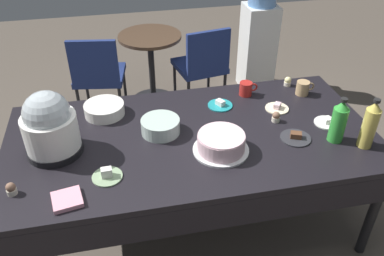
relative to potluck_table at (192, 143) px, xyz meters
name	(u,v)px	position (x,y,z in m)	size (l,w,h in m)	color
ground	(192,221)	(0.00, 0.00, -0.69)	(9.00, 9.00, 0.00)	brown
potluck_table	(192,143)	(0.00, 0.00, 0.00)	(2.20, 1.10, 0.75)	black
frosted_layer_cake	(221,143)	(0.13, -0.18, 0.12)	(0.32, 0.32, 0.11)	silver
slow_cooker	(50,126)	(-0.79, 0.00, 0.24)	(0.31, 0.31, 0.38)	black
glass_salad_bowl	(160,126)	(-0.18, 0.07, 0.11)	(0.23, 0.23, 0.09)	#B2C6BC
ceramic_snack_bowl	(104,109)	(-0.50, 0.34, 0.10)	(0.26, 0.26, 0.08)	silver
dessert_plate_charcoal	(296,137)	(0.59, -0.16, 0.07)	(0.18, 0.18, 0.04)	#2D2D33
dessert_plate_sage	(107,175)	(-0.51, -0.28, 0.08)	(0.16, 0.16, 0.06)	#8CA87F
dessert_plate_white	(327,122)	(0.85, -0.05, 0.07)	(0.16, 0.16, 0.04)	white
dessert_plate_teal	(220,105)	(0.25, 0.29, 0.07)	(0.16, 0.16, 0.04)	teal
dessert_plate_cream	(277,108)	(0.61, 0.17, 0.07)	(0.15, 0.15, 0.04)	beige
cupcake_lemon	(276,117)	(0.54, 0.04, 0.09)	(0.05, 0.05, 0.07)	beige
cupcake_berry	(288,81)	(0.80, 0.46, 0.09)	(0.05, 0.05, 0.07)	beige
cupcake_cocoa	(65,117)	(-0.75, 0.30, 0.09)	(0.05, 0.05, 0.07)	beige
cupcake_mint	(11,189)	(-0.98, -0.30, 0.09)	(0.05, 0.05, 0.07)	beige
soda_bottle_ginger_ale	(370,125)	(0.95, -0.31, 0.21)	(0.08, 0.08, 0.31)	gold
soda_bottle_lime_soda	(339,121)	(0.81, -0.22, 0.19)	(0.09, 0.09, 0.28)	green
coffee_mug_red	(246,89)	(0.47, 0.39, 0.11)	(0.13, 0.09, 0.09)	#B2231E
coffee_mug_tan	(303,88)	(0.85, 0.32, 0.11)	(0.13, 0.09, 0.10)	tan
paper_napkin_stack	(67,200)	(-0.71, -0.42, 0.07)	(0.14, 0.14, 0.02)	pink
maroon_chair_left	(98,73)	(-0.56, 1.47, -0.20)	(0.51, 0.51, 0.85)	navy
maroon_chair_right	(203,63)	(0.41, 1.47, -0.20)	(0.51, 0.51, 0.85)	navy
round_cafe_table	(151,57)	(-0.05, 1.70, -0.19)	(0.60, 0.60, 0.72)	#473323
water_cooler	(259,35)	(1.08, 1.79, -0.10)	(0.32, 0.32, 1.24)	silver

